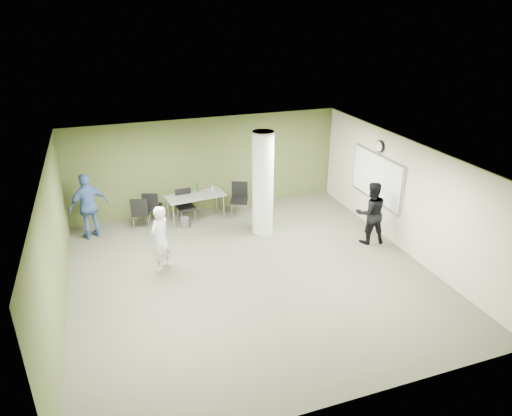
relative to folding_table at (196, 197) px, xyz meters
name	(u,v)px	position (x,y,z in m)	size (l,w,h in m)	color
floor	(251,274)	(0.55, -3.31, -0.73)	(8.00, 8.00, 0.00)	#4E4F3E
ceiling	(251,158)	(0.55, -3.31, 2.07)	(8.00, 8.00, 0.00)	white
wall_back	(208,165)	(0.55, 0.69, 0.67)	(8.00, 0.02, 2.80)	#575E2C
wall_left	(54,249)	(-3.45, -3.31, 0.67)	(0.02, 8.00, 2.80)	#575E2C
wall_right_cream	(406,197)	(4.55, -3.31, 0.67)	(0.02, 8.00, 2.80)	beige
column	(263,184)	(1.55, -1.31, 0.67)	(0.56, 0.56, 2.80)	silver
whiteboard	(376,177)	(4.47, -2.11, 0.77)	(0.05, 2.30, 1.30)	silver
wall_clock	(380,146)	(4.48, -2.11, 1.62)	(0.06, 0.32, 0.32)	black
folding_table	(196,197)	(0.00, 0.00, 0.00)	(1.72, 0.90, 1.03)	gray
wastebasket	(185,223)	(-0.41, -0.36, -0.59)	(0.25, 0.25, 0.29)	#4C4C4C
chair_back_left	(140,211)	(-1.56, -0.08, -0.18)	(0.57, 0.57, 0.95)	black
chair_back_right	(152,205)	(-1.22, 0.26, -0.19)	(0.59, 0.59, 0.93)	black
chair_table_left	(185,203)	(-0.31, 0.02, -0.17)	(0.52, 0.52, 0.95)	black
chair_table_right	(239,196)	(1.28, -0.05, -0.15)	(0.64, 0.64, 0.99)	black
woman_white	(160,239)	(-1.34, -2.38, 0.06)	(0.58, 0.38, 1.59)	silver
man_black	(371,213)	(3.95, -2.79, 0.10)	(0.81, 0.63, 1.66)	black
man_blue	(89,206)	(-2.85, -0.13, 0.16)	(1.05, 0.44, 1.79)	#4467A9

